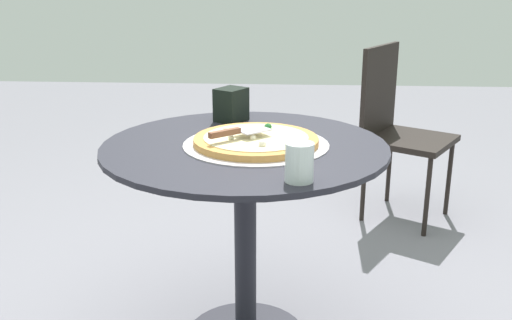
# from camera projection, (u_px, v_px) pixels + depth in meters

# --- Properties ---
(patio_table) EXTENTS (0.91, 0.91, 0.72)m
(patio_table) POSITION_uv_depth(u_px,v_px,m) (245.00, 195.00, 1.91)
(patio_table) COLOR #25242E
(patio_table) RESTS_ON ground
(pizza_on_tray) EXTENTS (0.46, 0.46, 0.05)m
(pizza_on_tray) POSITION_uv_depth(u_px,v_px,m) (256.00, 141.00, 1.85)
(pizza_on_tray) COLOR silver
(pizza_on_tray) RESTS_ON patio_table
(pizza_server) EXTENTS (0.19, 0.17, 0.02)m
(pizza_server) POSITION_uv_depth(u_px,v_px,m) (238.00, 131.00, 1.81)
(pizza_server) COLOR silver
(pizza_server) RESTS_ON pizza_on_tray
(drinking_cup) EXTENTS (0.08, 0.08, 0.10)m
(drinking_cup) POSITION_uv_depth(u_px,v_px,m) (299.00, 162.00, 1.51)
(drinking_cup) COLOR white
(drinking_cup) RESTS_ON patio_table
(napkin_dispenser) EXTENTS (0.13, 0.14, 0.12)m
(napkin_dispenser) POSITION_uv_depth(u_px,v_px,m) (231.00, 105.00, 2.13)
(napkin_dispenser) COLOR black
(napkin_dispenser) RESTS_ON patio_table
(patio_chair_far) EXTENTS (0.54, 0.54, 0.90)m
(patio_chair_far) POSITION_uv_depth(u_px,v_px,m) (396.00, 122.00, 3.01)
(patio_chair_far) COLOR black
(patio_chair_far) RESTS_ON ground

